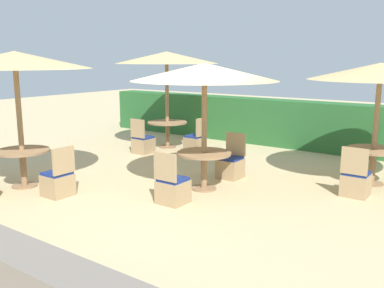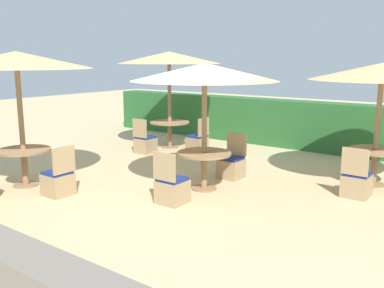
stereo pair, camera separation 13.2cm
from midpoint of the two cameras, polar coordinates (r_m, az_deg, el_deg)
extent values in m
plane|color=#C6B284|center=(7.73, -2.18, -7.26)|extent=(40.00, 40.00, 0.00)
cube|color=#28602D|center=(12.30, 14.22, 2.54)|extent=(13.00, 0.70, 1.31)
cylinder|color=#93704C|center=(8.00, 2.12, 1.88)|extent=(0.10, 0.10, 2.30)
cone|color=tan|center=(7.89, 2.18, 9.58)|extent=(2.72, 2.72, 0.32)
cylinder|color=#93704C|center=(8.26, 2.06, -5.93)|extent=(0.48, 0.48, 0.03)
cylinder|color=#93704C|center=(8.17, 2.08, -3.73)|extent=(0.12, 0.12, 0.68)
cylinder|color=#93704C|center=(8.08, 2.10, -1.25)|extent=(1.03, 1.03, 0.04)
cube|color=tan|center=(8.99, 5.64, -3.31)|extent=(0.46, 0.46, 0.40)
cube|color=navy|center=(8.94, 5.67, -1.91)|extent=(0.42, 0.42, 0.05)
cube|color=tan|center=(9.06, 6.39, -0.03)|extent=(0.46, 0.04, 0.48)
cube|color=tan|center=(7.45, -2.12, -6.38)|extent=(0.46, 0.46, 0.40)
cube|color=navy|center=(7.38, -2.13, -4.72)|extent=(0.42, 0.42, 0.05)
cube|color=tan|center=(7.16, -3.20, -3.05)|extent=(0.46, 0.04, 0.48)
cylinder|color=#93704C|center=(11.89, -2.70, 5.63)|extent=(0.10, 0.10, 2.57)
cone|color=tan|center=(11.83, -2.75, 11.44)|extent=(2.82, 2.82, 0.32)
cylinder|color=#93704C|center=(12.08, -2.64, -0.36)|extent=(0.48, 0.48, 0.03)
cylinder|color=#93704C|center=(12.02, -2.66, 1.18)|extent=(0.12, 0.12, 0.69)
cylinder|color=#93704C|center=(11.96, -2.67, 2.90)|extent=(1.10, 1.10, 0.04)
cube|color=tan|center=(11.45, 1.00, -0.06)|extent=(0.46, 0.46, 0.40)
cube|color=navy|center=(11.41, 1.01, 1.05)|extent=(0.42, 0.42, 0.05)
cube|color=tan|center=(11.25, 1.88, 2.27)|extent=(0.04, 0.46, 0.48)
cube|color=tan|center=(11.35, -5.88, -0.21)|extent=(0.46, 0.46, 0.40)
cube|color=navy|center=(11.31, -5.90, 0.90)|extent=(0.42, 0.42, 0.05)
cube|color=tan|center=(11.11, -6.66, 2.09)|extent=(0.46, 0.04, 0.48)
cylinder|color=#93704C|center=(9.03, 23.87, 2.01)|extent=(0.10, 0.10, 2.31)
cone|color=tan|center=(8.94, 24.43, 8.81)|extent=(2.73, 2.73, 0.32)
cylinder|color=#93704C|center=(9.27, 23.30, -4.94)|extent=(0.48, 0.48, 0.03)
cylinder|color=#93704C|center=(9.19, 23.46, -2.99)|extent=(0.12, 0.12, 0.68)
cylinder|color=#93704C|center=(9.11, 23.64, -0.80)|extent=(1.05, 1.05, 0.04)
cube|color=tan|center=(8.35, 21.49, -5.22)|extent=(0.46, 0.46, 0.40)
cube|color=navy|center=(8.29, 21.60, -3.73)|extent=(0.42, 0.42, 0.05)
cube|color=tan|center=(8.03, 21.34, -2.23)|extent=(0.46, 0.04, 0.48)
cylinder|color=#93704C|center=(8.81, -21.42, 2.69)|extent=(0.10, 0.10, 2.52)
cone|color=tan|center=(8.72, -21.99, 10.37)|extent=(2.83, 2.83, 0.32)
cylinder|color=#93704C|center=(9.06, -20.85, -5.11)|extent=(0.48, 0.48, 0.03)
cylinder|color=#93704C|center=(8.98, -21.00, -3.08)|extent=(0.12, 0.12, 0.69)
cylinder|color=#93704C|center=(8.90, -21.17, -0.79)|extent=(1.03, 1.03, 0.04)
cube|color=tan|center=(8.22, -16.98, -5.18)|extent=(0.46, 0.46, 0.40)
cube|color=navy|center=(8.16, -17.07, -3.66)|extent=(0.42, 0.42, 0.05)
cube|color=tan|center=(7.93, -16.28, -2.07)|extent=(0.04, 0.46, 0.48)
camera|label=1|loc=(0.07, -89.53, 0.10)|focal=40.00mm
camera|label=2|loc=(0.07, 90.47, -0.10)|focal=40.00mm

